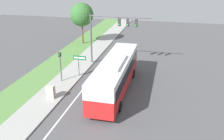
% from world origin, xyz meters
% --- Properties ---
extents(ground_plane, '(80.00, 80.00, 0.00)m').
position_xyz_m(ground_plane, '(0.00, 0.00, 0.00)').
color(ground_plane, '#4C4C4F').
extents(sidewalk, '(2.80, 80.00, 0.12)m').
position_xyz_m(sidewalk, '(-6.20, 0.00, 0.06)').
color(sidewalk, '#9E9E99').
rests_on(sidewalk, ground_plane).
extents(grass_verge, '(3.60, 80.00, 0.10)m').
position_xyz_m(grass_verge, '(-9.40, 0.00, 0.05)').
color(grass_verge, '#568442').
rests_on(grass_verge, ground_plane).
extents(lane_divider_near, '(0.14, 30.00, 0.01)m').
position_xyz_m(lane_divider_near, '(-3.60, 0.00, 0.00)').
color(lane_divider_near, silver).
rests_on(lane_divider_near, ground_plane).
extents(bus, '(2.64, 12.07, 3.48)m').
position_xyz_m(bus, '(-0.33, 2.42, 1.93)').
color(bus, red).
rests_on(bus, ground_plane).
extents(signal_gantry, '(7.44, 0.41, 6.33)m').
position_xyz_m(signal_gantry, '(-2.43, 9.50, 4.70)').
color(signal_gantry, '#4C4C51').
rests_on(signal_gantry, ground_plane).
extents(pedestrian_signal, '(0.28, 0.34, 3.30)m').
position_xyz_m(pedestrian_signal, '(-6.45, 3.20, 2.23)').
color(pedestrian_signal, '#4C4C51').
rests_on(pedestrian_signal, ground_plane).
extents(street_sign, '(1.50, 0.08, 2.52)m').
position_xyz_m(street_sign, '(-5.04, 5.04, 1.83)').
color(street_sign, '#4C4C51').
rests_on(street_sign, ground_plane).
extents(utility_cabinet, '(0.75, 0.48, 1.21)m').
position_xyz_m(utility_cabinet, '(-5.80, -0.62, 0.72)').
color(utility_cabinet, '#B7B29E').
rests_on(utility_cabinet, sidewalk).
extents(roadside_tree, '(3.66, 3.66, 6.47)m').
position_xyz_m(roadside_tree, '(-9.21, 17.78, 4.73)').
color(roadside_tree, brown).
rests_on(roadside_tree, grass_verge).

